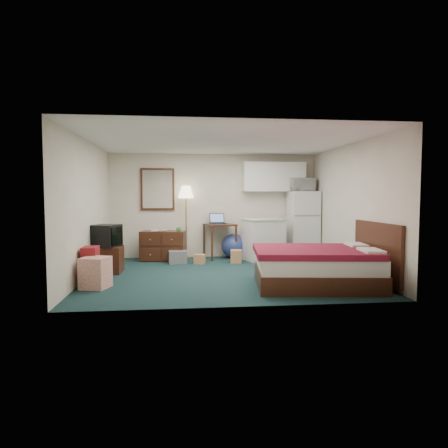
{
  "coord_description": "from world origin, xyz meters",
  "views": [
    {
      "loc": [
        -0.8,
        -7.46,
        1.48
      ],
      "look_at": [
        0.02,
        0.08,
        0.95
      ],
      "focal_mm": 32.0,
      "sensor_mm": 36.0,
      "label": 1
    }
  ],
  "objects": [
    {
      "name": "book_b",
      "position": [
        -1.26,
        1.86,
        0.79
      ],
      "size": [
        0.15,
        0.08,
        0.21
      ],
      "primitive_type": "imported",
      "rotation": [
        0.0,
        0.0,
        -0.36
      ],
      "color": "#A47C4D",
      "rests_on": "dresser"
    },
    {
      "name": "mirror",
      "position": [
        -1.35,
        2.22,
        1.65
      ],
      "size": [
        0.8,
        0.06,
        1.0
      ],
      "primitive_type": null,
      "color": "white",
      "rests_on": "walls"
    },
    {
      "name": "mug",
      "position": [
        -0.85,
        1.63,
        0.74
      ],
      "size": [
        0.12,
        0.09,
        0.11
      ],
      "primitive_type": "imported",
      "rotation": [
        0.0,
        0.0,
        0.04
      ],
      "color": "#3D9136",
      "rests_on": "dresser"
    },
    {
      "name": "cardboard_box_a",
      "position": [
        -0.39,
        1.24,
        0.1
      ],
      "size": [
        0.28,
        0.25,
        0.21
      ],
      "primitive_type": null,
      "rotation": [
        0.0,
        0.0,
        -0.21
      ],
      "color": "#A47C4D",
      "rests_on": "floor"
    },
    {
      "name": "suitcase",
      "position": [
        -2.33,
        -0.56,
        0.32
      ],
      "size": [
        0.24,
        0.39,
        0.63
      ],
      "primitive_type": null,
      "rotation": [
        0.0,
        0.0,
        0.0
      ],
      "color": "maroon",
      "rests_on": "floor"
    },
    {
      "name": "floor_lamp",
      "position": [
        -0.68,
        2.05,
        0.86
      ],
      "size": [
        0.41,
        0.41,
        1.73
      ],
      "primitive_type": null,
      "rotation": [
        0.0,
        0.0,
        0.11
      ],
      "color": "#BF8E40",
      "rests_on": "floor"
    },
    {
      "name": "headboard",
      "position": [
        2.46,
        -1.15,
        0.55
      ],
      "size": [
        0.06,
        1.56,
        1.0
      ],
      "primitive_type": null,
      "color": "black",
      "rests_on": "walls"
    },
    {
      "name": "retail_box",
      "position": [
        -2.18,
        -0.91,
        0.25
      ],
      "size": [
        0.5,
        0.5,
        0.5
      ],
      "primitive_type": null,
      "rotation": [
        0.0,
        0.0,
        -0.29
      ],
      "color": "#F6E4CF",
      "rests_on": "floor"
    },
    {
      "name": "floor",
      "position": [
        0.0,
        0.0,
        0.0
      ],
      "size": [
        5.0,
        4.5,
        0.01
      ],
      "primitive_type": "cube",
      "color": "black",
      "rests_on": "ground"
    },
    {
      "name": "file_bin",
      "position": [
        -0.87,
        1.35,
        0.14
      ],
      "size": [
        0.41,
        0.32,
        0.28
      ],
      "primitive_type": null,
      "rotation": [
        0.0,
        0.0,
        0.07
      ],
      "color": "slate",
      "rests_on": "floor"
    },
    {
      "name": "exercise_ball",
      "position": [
        0.45,
        1.96,
        0.29
      ],
      "size": [
        0.75,
        0.75,
        0.59
      ],
      "primitive_type": "sphere",
      "rotation": [
        0.0,
        0.0,
        -0.34
      ],
      "color": "navy",
      "rests_on": "floor"
    },
    {
      "name": "fridge",
      "position": [
        2.13,
        1.88,
        0.8
      ],
      "size": [
        0.67,
        0.67,
        1.6
      ],
      "primitive_type": null,
      "rotation": [
        0.0,
        0.0,
        0.02
      ],
      "color": "silver",
      "rests_on": "floor"
    },
    {
      "name": "ceiling",
      "position": [
        0.0,
        0.0,
        2.5
      ],
      "size": [
        5.0,
        4.5,
        0.01
      ],
      "primitive_type": "cube",
      "color": "beige",
      "rests_on": "walls"
    },
    {
      "name": "laptop",
      "position": [
        0.07,
        1.95,
        0.95
      ],
      "size": [
        0.39,
        0.33,
        0.25
      ],
      "primitive_type": null,
      "rotation": [
        0.0,
        0.0,
        0.11
      ],
      "color": "black",
      "rests_on": "desk"
    },
    {
      "name": "walls",
      "position": [
        0.0,
        0.0,
        1.25
      ],
      "size": [
        5.01,
        4.51,
        2.5
      ],
      "color": "beige",
      "rests_on": "floor"
    },
    {
      "name": "dresser",
      "position": [
        -1.21,
        1.75,
        0.34
      ],
      "size": [
        1.06,
        0.6,
        0.68
      ],
      "primitive_type": null,
      "rotation": [
        0.0,
        0.0,
        -0.15
      ],
      "color": "black",
      "rests_on": "floor"
    },
    {
      "name": "tv_stand",
      "position": [
        -2.21,
        0.4,
        0.26
      ],
      "size": [
        0.53,
        0.58,
        0.51
      ],
      "primitive_type": null,
      "rotation": [
        0.0,
        0.0,
        -0.04
      ],
      "color": "black",
      "rests_on": "floor"
    },
    {
      "name": "upper_cabinets",
      "position": [
        1.45,
        2.08,
        1.95
      ],
      "size": [
        1.5,
        0.35,
        0.7
      ],
      "primitive_type": null,
      "color": "silver",
      "rests_on": "walls"
    },
    {
      "name": "cardboard_box_b",
      "position": [
        0.42,
        1.27,
        0.14
      ],
      "size": [
        0.28,
        0.32,
        0.29
      ],
      "primitive_type": null,
      "rotation": [
        0.0,
        0.0,
        -0.15
      ],
      "color": "#A47C4D",
      "rests_on": "floor"
    },
    {
      "name": "bed",
      "position": [
        1.41,
        -1.15,
        0.31
      ],
      "size": [
        2.1,
        1.73,
        0.62
      ],
      "primitive_type": null,
      "rotation": [
        0.0,
        0.0,
        -0.13
      ],
      "color": "#5A0C24",
      "rests_on": "floor"
    },
    {
      "name": "kitchen_counter",
      "position": [
        1.1,
        1.64,
        0.47
      ],
      "size": [
        1.0,
        0.86,
        0.93
      ],
      "primitive_type": null,
      "rotation": [
        0.0,
        0.0,
        0.28
      ],
      "color": "silver",
      "rests_on": "floor"
    },
    {
      "name": "book_a",
      "position": [
        -1.48,
        1.79,
        0.8
      ],
      "size": [
        0.18,
        0.03,
        0.24
      ],
      "primitive_type": "imported",
      "rotation": [
        0.0,
        0.0,
        -0.08
      ],
      "color": "#A47C4D",
      "rests_on": "dresser"
    },
    {
      "name": "crt_tv",
      "position": [
        -2.24,
        0.38,
        0.72
      ],
      "size": [
        0.61,
        0.63,
        0.43
      ],
      "primitive_type": null,
      "rotation": [
        0.0,
        0.0,
        -0.36
      ],
      "color": "black",
      "rests_on": "tv_stand"
    },
    {
      "name": "desk",
      "position": [
        0.12,
        1.93,
        0.41
      ],
      "size": [
        0.8,
        0.8,
        0.83
      ],
      "primitive_type": null,
      "rotation": [
        0.0,
        0.0,
        0.25
      ],
      "color": "black",
      "rests_on": "floor"
    },
    {
      "name": "microwave",
      "position": [
        2.09,
        1.91,
        1.8
      ],
      "size": [
        0.62,
        0.41,
        0.39
      ],
      "primitive_type": "imported",
      "rotation": [
        0.0,
        0.0,
        0.15
      ],
      "color": "silver",
      "rests_on": "fridge"
    }
  ]
}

